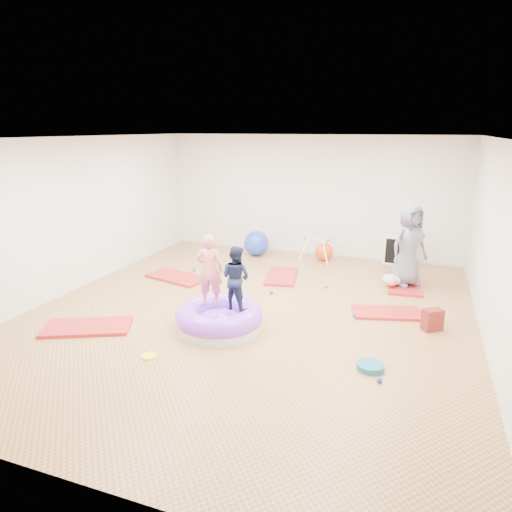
% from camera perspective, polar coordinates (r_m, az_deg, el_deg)
% --- Properties ---
extents(room, '(7.01, 8.01, 2.81)m').
position_cam_1_polar(room, '(7.15, -0.83, 3.25)').
color(room, '#AA884B').
rests_on(room, ground).
extents(gym_mat_front_left, '(1.43, 1.12, 0.05)m').
position_cam_1_polar(gym_mat_front_left, '(7.46, -20.35, -8.33)').
color(gym_mat_front_left, '#A71C3E').
rests_on(gym_mat_front_left, ground).
extents(gym_mat_mid_left, '(1.37, 0.92, 0.05)m').
position_cam_1_polar(gym_mat_mid_left, '(9.38, -9.81, -2.63)').
color(gym_mat_mid_left, '#A71C3E').
rests_on(gym_mat_mid_left, ground).
extents(gym_mat_center_back, '(0.78, 1.24, 0.05)m').
position_cam_1_polar(gym_mat_center_back, '(9.32, 3.21, -2.55)').
color(gym_mat_center_back, '#A71C3E').
rests_on(gym_mat_center_back, ground).
extents(gym_mat_right, '(1.21, 0.82, 0.05)m').
position_cam_1_polar(gym_mat_right, '(7.83, 16.09, -6.83)').
color(gym_mat_right, '#A71C3E').
rests_on(gym_mat_right, ground).
extents(gym_mat_rear_right, '(0.72, 1.28, 0.05)m').
position_cam_1_polar(gym_mat_rear_right, '(9.28, 18.03, -3.41)').
color(gym_mat_rear_right, '#A71C3E').
rests_on(gym_mat_rear_right, ground).
extents(inflatable_cushion, '(1.32, 1.32, 0.42)m').
position_cam_1_polar(inflatable_cushion, '(6.98, -4.61, -7.82)').
color(inflatable_cushion, silver).
rests_on(inflatable_cushion, ground).
extents(child_pink, '(0.45, 0.35, 1.10)m').
position_cam_1_polar(child_pink, '(6.88, -5.84, -1.35)').
color(child_pink, '#E9757E').
rests_on(child_pink, inflatable_cushion).
extents(child_navy, '(0.55, 0.47, 0.97)m').
position_cam_1_polar(child_navy, '(6.71, -2.55, -2.33)').
color(child_navy, '#171F3C').
rests_on(child_navy, inflatable_cushion).
extents(adult_caregiver, '(0.89, 0.88, 1.55)m').
position_cam_1_polar(adult_caregiver, '(9.00, 18.56, 1.30)').
color(adult_caregiver, slate).
rests_on(adult_caregiver, gym_mat_rear_right).
extents(infant, '(0.38, 0.39, 0.23)m').
position_cam_1_polar(infant, '(9.01, 16.64, -2.90)').
color(infant, '#A0BAD1').
rests_on(infant, gym_mat_rear_right).
extents(ball_pit_balls, '(4.21, 3.41, 0.07)m').
position_cam_1_polar(ball_pit_balls, '(8.25, 2.88, -4.94)').
color(ball_pit_balls, '#1F42BA').
rests_on(ball_pit_balls, ground).
extents(exercise_ball_blue, '(0.59, 0.59, 0.59)m').
position_cam_1_polar(exercise_ball_blue, '(10.85, 0.05, 1.60)').
color(exercise_ball_blue, '#1F42BA').
rests_on(exercise_ball_blue, ground).
extents(exercise_ball_orange, '(0.41, 0.41, 0.41)m').
position_cam_1_polar(exercise_ball_orange, '(10.58, 8.51, 0.56)').
color(exercise_ball_orange, '#EC4D11').
rests_on(exercise_ball_orange, ground).
extents(infant_play_gym, '(0.70, 0.66, 0.53)m').
position_cam_1_polar(infant_play_gym, '(10.43, 7.57, 1.23)').
color(infant_play_gym, white).
rests_on(infant_play_gym, ground).
extents(cube_shelf, '(0.64, 0.32, 0.64)m').
position_cam_1_polar(cube_shelf, '(10.64, 17.40, 0.72)').
color(cube_shelf, white).
rests_on(cube_shelf, ground).
extents(balance_disc, '(0.35, 0.35, 0.08)m').
position_cam_1_polar(balance_disc, '(6.10, 14.09, -13.24)').
color(balance_disc, '#1A5F7B').
rests_on(balance_disc, ground).
extents(backpack, '(0.34, 0.31, 0.33)m').
position_cam_1_polar(backpack, '(7.40, 21.19, -7.44)').
color(backpack, '#A9150B').
rests_on(backpack, ground).
extents(yellow_toy, '(0.20, 0.20, 0.03)m').
position_cam_1_polar(yellow_toy, '(6.37, -13.27, -12.09)').
color(yellow_toy, '#FCFF1A').
rests_on(yellow_toy, ground).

